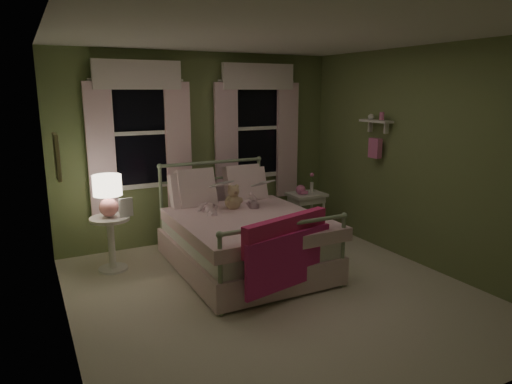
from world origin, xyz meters
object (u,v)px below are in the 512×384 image
bed (243,237)px  child_right (248,187)px  child_left (207,185)px  table_lamp (108,192)px  teddy_bear (233,199)px  nightstand_right (306,200)px  nightstand_left (111,236)px

bed → child_right: bearing=56.4°
child_left → child_right: bearing=-168.4°
child_left → table_lamp: child_left is taller
teddy_bear → table_lamp: (-1.41, 0.37, 0.16)m
bed → nightstand_right: bearing=25.9°
bed → child_right: size_ratio=3.21×
nightstand_left → table_lamp: bearing=0.0°
table_lamp → nightstand_right: bearing=0.3°
table_lamp → nightstand_right: table_lamp is taller
child_left → nightstand_right: child_left is taller
teddy_bear → nightstand_right: size_ratio=0.50×
child_left → child_right: 0.56m
child_left → table_lamp: size_ratio=1.60×
teddy_bear → child_right: bearing=29.5°
nightstand_left → bed: bearing=-24.0°
bed → nightstand_left: 1.55m
nightstand_right → child_left: bearing=-172.1°
child_left → nightstand_right: bearing=-160.6°
bed → nightstand_left: (-1.41, 0.63, 0.03)m
child_right → nightstand_right: (1.05, 0.22, -0.34)m
child_right → nightstand_left: size_ratio=0.97×
child_left → nightstand_left: bearing=1.1°
child_right → teddy_bear: 0.34m
nightstand_left → table_lamp: size_ratio=1.33×
child_right → nightstand_right: 1.12m
bed → table_lamp: bed is taller
child_right → table_lamp: 1.71m
child_left → nightstand_right: 1.67m
teddy_bear → child_left: bearing=150.5°
nightstand_left → nightstand_right: size_ratio=1.02×
bed → teddy_bear: bed is taller
bed → child_right: 0.71m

